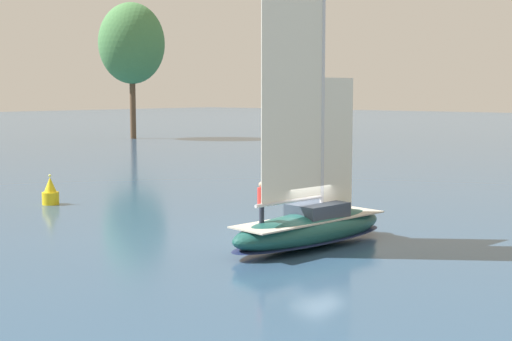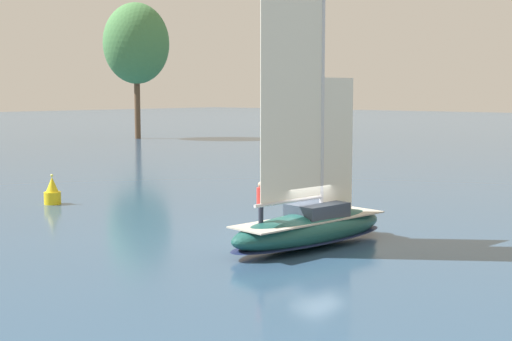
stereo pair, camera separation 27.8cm
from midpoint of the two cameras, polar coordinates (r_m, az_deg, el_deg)
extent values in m
plane|color=#2D4C6B|center=(30.15, 4.10, -6.05)|extent=(400.00, 400.00, 0.00)
cylinder|color=brown|center=(100.87, -9.91, 5.40)|extent=(0.81, 0.81, 10.10)
ellipsoid|color=#477F47|center=(101.08, -10.00, 9.99)|extent=(9.09, 9.09, 11.11)
ellipsoid|color=#194C47|center=(30.00, 4.12, -4.70)|extent=(8.73, 3.33, 1.45)
ellipsoid|color=#19234C|center=(30.08, 4.11, -5.44)|extent=(8.82, 3.36, 0.17)
cube|color=#BCB7A8|center=(29.92, 4.12, -3.89)|extent=(7.67, 2.83, 0.06)
cube|color=#333D4C|center=(30.18, 4.68, -3.18)|extent=(2.56, 1.93, 0.60)
cylinder|color=silver|center=(29.96, 5.09, 6.41)|extent=(0.17, 0.17, 10.65)
cylinder|color=silver|center=(28.89, 2.47, -2.47)|extent=(3.83, 0.57, 0.14)
cube|color=silver|center=(28.67, 2.73, 6.22)|extent=(3.51, 0.43, 8.73)
cube|color=silver|center=(30.83, 6.33, 1.93)|extent=(1.87, 0.23, 5.86)
cylinder|color=#232838|center=(28.25, 0.17, -3.54)|extent=(0.22, 0.22, 0.85)
cylinder|color=red|center=(28.13, 0.18, -2.04)|extent=(0.38, 0.38, 0.65)
sphere|color=tan|center=(28.07, 0.18, -1.14)|extent=(0.24, 0.24, 0.24)
cylinder|color=yellow|center=(42.70, -16.29, -2.15)|extent=(0.96, 0.96, 0.72)
cone|color=yellow|center=(42.59, -16.33, -1.09)|extent=(0.72, 0.72, 0.88)
sphere|color=#F2F266|center=(42.53, -16.35, -0.40)|extent=(0.16, 0.16, 0.16)
camera|label=1|loc=(0.14, -90.25, -0.03)|focal=50.00mm
camera|label=2|loc=(0.14, 89.75, 0.03)|focal=50.00mm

